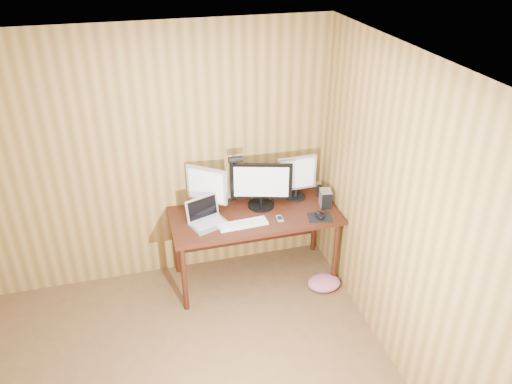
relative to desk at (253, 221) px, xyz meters
name	(u,v)px	position (x,y,z in m)	size (l,w,h in m)	color
room_shell	(173,306)	(-0.93, -1.70, 0.62)	(4.00, 4.00, 4.00)	brown
desk	(253,221)	(0.00, 0.00, 0.00)	(1.60, 0.70, 0.75)	#35150B
monitor_center	(261,185)	(0.10, 0.06, 0.36)	(0.58, 0.26, 0.46)	black
monitor_left	(207,188)	(-0.42, 0.11, 0.37)	(0.35, 0.27, 0.46)	black
monitor_right	(296,176)	(0.48, 0.12, 0.37)	(0.40, 0.19, 0.45)	black
laptop	(206,217)	(-0.47, -0.10, 0.18)	(0.40, 0.35, 0.24)	silver
keyboard	(243,224)	(-0.15, -0.22, 0.13)	(0.46, 0.16, 0.02)	silver
mousepad	(320,217)	(0.58, -0.29, 0.12)	(0.22, 0.18, 0.00)	black
mouse	(320,215)	(0.58, -0.29, 0.15)	(0.08, 0.12, 0.04)	black
hard_drive	(325,198)	(0.71, -0.10, 0.20)	(0.13, 0.17, 0.16)	silver
phone	(280,218)	(0.20, -0.22, 0.13)	(0.06, 0.11, 0.01)	silver
speaker	(319,191)	(0.72, 0.09, 0.18)	(0.05, 0.05, 0.12)	black
desk_lamp	(234,172)	(-0.14, 0.16, 0.48)	(0.13, 0.19, 0.58)	black
fabric_pile	(324,283)	(0.62, -0.41, -0.58)	(0.33, 0.27, 0.11)	#B65875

